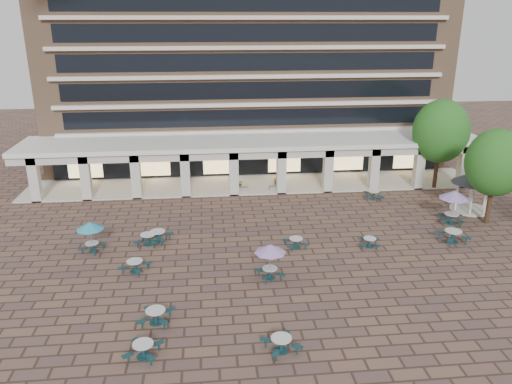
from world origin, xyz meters
TOP-DOWN VIEW (x-y plane):
  - ground at (0.00, 0.00)m, footprint 120.00×120.00m
  - apartment_building at (0.00, 25.47)m, footprint 40.00×15.50m
  - retail_arcade at (0.00, 14.80)m, footprint 42.00×6.60m
  - picnic_table_0 at (-7.30, -6.95)m, footprint 1.94×1.94m
  - picnic_table_1 at (-7.64, -9.67)m, footprint 1.91×1.91m
  - picnic_table_2 at (-1.22, -9.89)m, footprint 2.00×2.00m
  - picnic_table_4 at (-12.28, 1.87)m, footprint 1.85×1.85m
  - picnic_table_5 at (-9.07, -1.24)m, footprint 2.05×2.05m
  - picnic_table_6 at (-0.86, -2.91)m, footprint 1.93×1.93m
  - picnic_table_7 at (12.54, 0.91)m, footprint 2.17×2.17m
  - picnic_table_8 at (-8.67, 2.66)m, footprint 1.96×1.96m
  - picnic_table_9 at (1.45, 1.15)m, footprint 1.77×1.77m
  - picnic_table_10 at (6.51, 0.75)m, footprint 1.68×1.68m
  - picnic_table_11 at (14.00, 4.08)m, footprint 2.29×2.29m
  - picnic_table_12 at (-8.02, 3.07)m, footprint 2.18×2.18m
  - picnic_table_13 at (9.87, 10.00)m, footprint 1.89×1.89m
  - gazebo at (16.82, 6.61)m, footprint 3.46×3.46m
  - tree_east_a at (16.78, 3.96)m, footprint 4.41×4.41m
  - tree_east_c at (16.34, 12.19)m, footprint 4.93×4.93m
  - planter_left at (-1.53, 12.90)m, footprint 1.50×0.68m
  - planter_right at (1.87, 12.90)m, footprint 1.50×0.73m

SIDE VIEW (x-z plane):
  - ground at x=0.00m, z-range 0.00..0.00m
  - picnic_table_10 at x=6.51m, z-range 0.06..0.71m
  - picnic_table_9 at x=1.45m, z-range 0.07..0.77m
  - planter_left at x=-1.53m, z-range -0.15..1.00m
  - picnic_table_1 at x=-7.64m, z-range 0.07..0.81m
  - picnic_table_5 at x=-9.07m, z-range 0.07..0.82m
  - picnic_table_13 at x=9.87m, z-range 0.07..0.82m
  - picnic_table_2 at x=-1.22m, z-range 0.07..0.82m
  - picnic_table_0 at x=-7.30m, z-range 0.07..0.85m
  - picnic_table_8 at x=-8.67m, z-range 0.08..0.86m
  - picnic_table_12 at x=-8.02m, z-range 0.08..0.88m
  - picnic_table_7 at x=12.54m, z-range 0.08..0.95m
  - planter_right at x=1.87m, z-range -0.10..1.25m
  - picnic_table_4 at x=-12.28m, z-range 0.74..2.88m
  - picnic_table_6 at x=-0.86m, z-range 0.78..3.00m
  - picnic_table_11 at x=14.00m, z-range 0.93..3.57m
  - gazebo at x=16.82m, z-range 0.82..4.04m
  - retail_arcade at x=0.00m, z-range 0.80..5.20m
  - tree_east_a at x=16.78m, z-range 1.12..8.46m
  - tree_east_c at x=16.34m, z-range 1.26..9.48m
  - apartment_building at x=0.00m, z-range 0.00..25.20m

